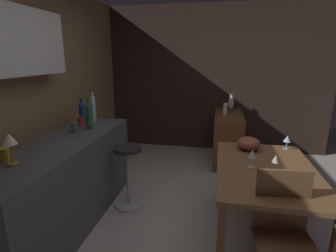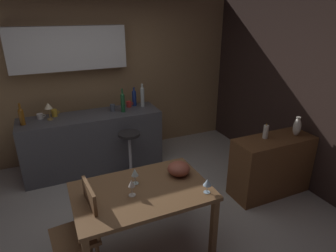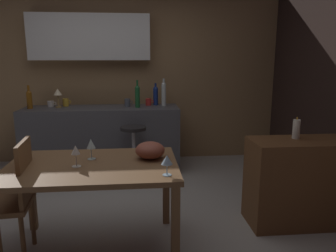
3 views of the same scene
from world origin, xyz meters
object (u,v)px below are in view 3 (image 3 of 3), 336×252
(wine_glass_left, at_px, (76,151))
(wine_bottle_amber, at_px, (29,98))
(counter_lamp, at_px, (58,94))
(wine_bottle_cobalt, at_px, (156,95))
(cup_white, at_px, (51,104))
(pillar_candle_tall, at_px, (296,129))
(wine_bottle_green, at_px, (137,95))
(cup_mustard, at_px, (66,102))
(sideboard_cabinet, at_px, (307,182))
(fruit_bowl, at_px, (150,150))
(wine_glass_right, at_px, (91,144))
(dining_table, at_px, (93,174))
(wine_bottle_clear, at_px, (164,93))
(cup_slate, at_px, (127,103))
(chair_near_window, at_px, (12,197))
(cup_red, at_px, (149,102))
(wine_glass_center, at_px, (167,160))
(bar_stool, at_px, (134,153))

(wine_glass_left, relative_size, wine_bottle_amber, 0.55)
(counter_lamp, bearing_deg, wine_bottle_cobalt, 6.12)
(cup_white, bearing_deg, pillar_candle_tall, -33.24)
(wine_bottle_cobalt, height_order, counter_lamp, wine_bottle_cobalt)
(wine_bottle_green, distance_m, cup_mustard, 1.03)
(counter_lamp, bearing_deg, pillar_candle_tall, -32.91)
(sideboard_cabinet, bearing_deg, fruit_bowl, -173.69)
(wine_glass_right, bearing_deg, wine_bottle_green, 77.75)
(dining_table, relative_size, pillar_candle_tall, 6.50)
(wine_bottle_clear, distance_m, cup_slate, 0.52)
(sideboard_cabinet, distance_m, wine_bottle_clear, 2.24)
(pillar_candle_tall, bearing_deg, dining_table, -169.47)
(dining_table, xyz_separation_m, cup_white, (-0.84, 2.09, 0.29))
(chair_near_window, xyz_separation_m, wine_bottle_clear, (1.34, 2.07, 0.57))
(sideboard_cabinet, distance_m, pillar_candle_tall, 0.52)
(wine_glass_left, bearing_deg, wine_bottle_amber, 115.75)
(cup_slate, bearing_deg, wine_bottle_clear, 2.88)
(cup_mustard, relative_size, counter_lamp, 0.45)
(chair_near_window, xyz_separation_m, cup_slate, (0.83, 2.04, 0.44))
(wine_glass_left, height_order, cup_red, cup_red)
(chair_near_window, height_order, wine_bottle_clear, wine_bottle_clear)
(wine_glass_right, distance_m, cup_white, 2.12)
(wine_glass_left, xyz_separation_m, wine_glass_center, (0.68, -0.25, -0.02))
(wine_bottle_green, bearing_deg, wine_bottle_cobalt, 41.81)
(sideboard_cabinet, bearing_deg, wine_bottle_green, 134.38)
(bar_stool, bearing_deg, chair_near_window, -121.77)
(wine_glass_right, relative_size, wine_bottle_amber, 0.55)
(fruit_bowl, bearing_deg, wine_bottle_cobalt, 85.49)
(cup_slate, bearing_deg, wine_bottle_amber, -176.79)
(cup_white, bearing_deg, cup_mustard, 5.76)
(pillar_candle_tall, bearing_deg, wine_glass_left, -168.67)
(dining_table, distance_m, wine_glass_center, 0.67)
(wine_bottle_green, height_order, pillar_candle_tall, wine_bottle_green)
(cup_mustard, bearing_deg, wine_bottle_amber, -157.17)
(wine_bottle_amber, distance_m, counter_lamp, 0.37)
(cup_white, bearing_deg, dining_table, -68.17)
(cup_white, bearing_deg, chair_near_window, -83.94)
(chair_near_window, relative_size, cup_mustard, 8.11)
(sideboard_cabinet, height_order, wine_glass_left, wine_glass_left)
(dining_table, height_order, cup_mustard, cup_mustard)
(wine_bottle_cobalt, bearing_deg, fruit_bowl, -94.51)
(wine_bottle_amber, height_order, wine_bottle_clear, wine_bottle_clear)
(cup_slate, xyz_separation_m, counter_lamp, (-0.93, -0.02, 0.14))
(cup_red, xyz_separation_m, cup_white, (-1.35, -0.01, -0.01))
(dining_table, height_order, cup_red, cup_red)
(dining_table, xyz_separation_m, sideboard_cabinet, (1.95, 0.28, -0.24))
(wine_bottle_clear, distance_m, cup_red, 0.26)
(wine_bottle_clear, distance_m, cup_mustard, 1.37)
(wine_glass_left, height_order, wine_bottle_amber, wine_bottle_amber)
(bar_stool, bearing_deg, wine_bottle_cobalt, 65.53)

